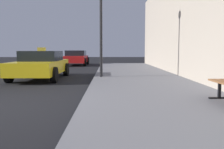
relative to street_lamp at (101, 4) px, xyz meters
name	(u,v)px	position (x,y,z in m)	size (l,w,h in m)	color
sidewalk	(167,103)	(1.68, -4.98, -3.18)	(4.00, 32.00, 0.15)	slate
street_lamp	(101,4)	(0.00, 0.00, 0.00)	(0.36, 0.36, 4.57)	black
car_yellow	(41,65)	(-2.77, 0.61, -2.61)	(2.04, 4.27, 1.43)	yellow
car_red	(76,58)	(-2.52, 10.57, -2.61)	(2.06, 4.18, 1.27)	red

